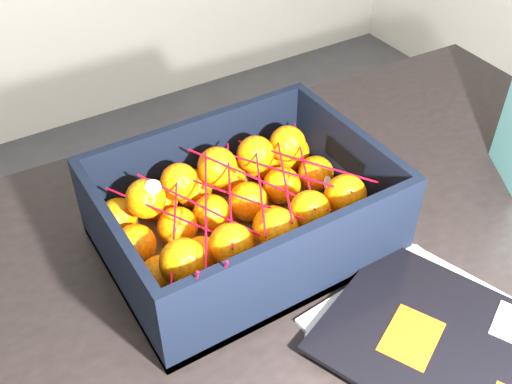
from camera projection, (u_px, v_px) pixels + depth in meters
table at (319, 318)px, 0.84m from camera, size 1.24×0.86×0.75m
magazine_stack at (453, 350)px, 0.67m from camera, size 0.30×0.34×0.02m
produce_crate at (244, 219)px, 0.79m from camera, size 0.36×0.27×0.13m
clementine_heap at (245, 214)px, 0.78m from camera, size 0.34×0.25×0.10m
mesh_net at (241, 195)px, 0.74m from camera, size 0.29×0.24×0.09m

